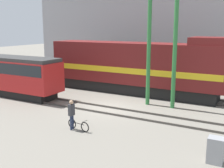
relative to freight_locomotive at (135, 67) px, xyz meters
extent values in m
plane|color=slate|center=(0.27, -5.48, -2.43)|extent=(120.00, 120.00, 0.00)
cube|color=#47423D|center=(0.27, -6.83, -2.36)|extent=(60.00, 0.07, 0.14)
cube|color=#47423D|center=(0.27, -5.39, -2.36)|extent=(60.00, 0.07, 0.14)
cube|color=#47423D|center=(0.27, -0.72, -2.36)|extent=(60.00, 0.07, 0.14)
cube|color=#47423D|center=(0.27, 0.72, -2.36)|extent=(60.00, 0.07, 0.14)
cube|color=#99999E|center=(0.27, 9.48, 5.48)|extent=(34.02, 6.00, 15.82)
cube|color=black|center=(-0.14, 0.00, -1.93)|extent=(14.84, 2.55, 1.00)
cube|color=maroon|center=(-0.14, 0.00, 0.37)|extent=(16.13, 3.00, 3.60)
cube|color=gold|center=(-0.14, 0.00, -0.17)|extent=(15.81, 3.04, 0.50)
cube|color=maroon|center=(6.43, 0.00, 2.47)|extent=(3.00, 2.85, 0.60)
cube|color=black|center=(-9.17, -6.11, -2.08)|extent=(8.63, 2.00, 0.70)
cube|color=#B21E1E|center=(-9.17, -6.11, -0.50)|extent=(9.81, 2.50, 2.47)
cube|color=#1E2328|center=(-9.17, -6.11, 0.18)|extent=(9.42, 2.54, 0.90)
cube|color=#333333|center=(-9.17, -6.11, 0.88)|extent=(9.61, 2.38, 0.30)
torus|color=black|center=(1.52, -10.37, -2.12)|extent=(0.62, 0.14, 0.61)
torus|color=black|center=(0.51, -10.23, -2.12)|extent=(0.62, 0.14, 0.61)
cylinder|color=black|center=(1.01, -10.30, -2.02)|extent=(0.87, 0.15, 0.04)
cylinder|color=black|center=(0.65, -10.25, -1.99)|extent=(0.03, 0.03, 0.28)
cylinder|color=#262626|center=(1.52, -10.37, -1.77)|extent=(0.08, 0.44, 0.02)
cylinder|color=#232D4C|center=(0.62, -10.32, -1.99)|extent=(0.11, 0.11, 0.88)
cylinder|color=#232D4C|center=(0.60, -10.48, -1.99)|extent=(0.11, 0.11, 0.88)
cube|color=#333338|center=(0.61, -10.40, -1.21)|extent=(0.26, 0.39, 0.68)
sphere|color=tan|center=(0.61, -10.40, -0.75)|extent=(0.24, 0.24, 0.24)
cylinder|color=#2D7238|center=(2.47, -3.05, 1.97)|extent=(0.30, 0.30, 8.81)
cylinder|color=#2D7238|center=(4.48, -3.05, 1.69)|extent=(0.31, 0.31, 8.24)
cube|color=gray|center=(8.76, -10.64, -1.83)|extent=(0.70, 0.60, 1.20)
camera|label=1|loc=(10.35, -23.09, 3.60)|focal=45.00mm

